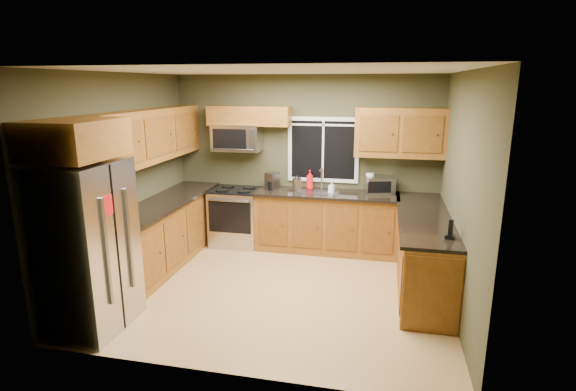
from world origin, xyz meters
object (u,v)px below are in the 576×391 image
at_px(refrigerator, 87,247).
at_px(coffee_maker, 272,181).
at_px(paper_towel_roll, 370,182).
at_px(soap_bottle_b, 332,187).
at_px(range, 236,216).
at_px(cordless_phone, 450,233).
at_px(toaster_oven, 380,185).
at_px(soap_bottle_a, 310,180).
at_px(microwave, 237,138).
at_px(kettle, 297,184).

relative_size(refrigerator, coffee_maker, 6.76).
xyz_separation_m(refrigerator, paper_towel_roll, (2.78, 2.98, 0.19)).
xyz_separation_m(coffee_maker, soap_bottle_b, (0.94, -0.03, -0.04)).
bearing_deg(range, refrigerator, -103.97).
height_order(range, cordless_phone, cordless_phone).
xyz_separation_m(toaster_oven, coffee_maker, (-1.66, -0.09, -0.00)).
xyz_separation_m(range, coffee_maker, (0.59, 0.06, 0.60)).
height_order(soap_bottle_a, cordless_phone, soap_bottle_a).
height_order(refrigerator, soap_bottle_b, refrigerator).
xyz_separation_m(soap_bottle_a, cordless_phone, (1.86, -1.97, -0.09)).
distance_m(refrigerator, soap_bottle_a, 3.49).
height_order(microwave, cordless_phone, microwave).
xyz_separation_m(coffee_maker, kettle, (0.41, -0.07, -0.01)).
relative_size(coffee_maker, soap_bottle_a, 0.87).
height_order(microwave, toaster_oven, microwave).
xyz_separation_m(refrigerator, microwave, (0.69, 2.91, 0.83)).
height_order(refrigerator, microwave, microwave).
distance_m(toaster_oven, soap_bottle_b, 0.73).
bearing_deg(toaster_oven, range, -176.26).
bearing_deg(coffee_maker, kettle, -9.45).
xyz_separation_m(range, kettle, (1.00, -0.01, 0.59)).
relative_size(range, microwave, 1.23).
height_order(toaster_oven, coffee_maker, coffee_maker).
relative_size(coffee_maker, soap_bottle_b, 1.55).
xyz_separation_m(paper_towel_roll, cordless_phone, (0.94, -2.00, -0.08)).
distance_m(kettle, soap_bottle_a, 0.26).
distance_m(toaster_oven, coffee_maker, 1.66).
relative_size(microwave, cordless_phone, 3.60).
height_order(soap_bottle_b, cordless_phone, cordless_phone).
bearing_deg(soap_bottle_b, refrigerator, -128.40).
xyz_separation_m(range, paper_towel_roll, (2.09, 0.21, 0.62)).
bearing_deg(paper_towel_roll, kettle, -168.56).
bearing_deg(refrigerator, cordless_phone, 14.71).
distance_m(refrigerator, coffee_maker, 3.11).
bearing_deg(kettle, microwave, 171.63).
bearing_deg(coffee_maker, refrigerator, -114.27).
distance_m(kettle, soap_bottle_b, 0.53).
relative_size(coffee_maker, kettle, 1.05).
bearing_deg(soap_bottle_b, coffee_maker, 178.33).
xyz_separation_m(range, cordless_phone, (3.03, -1.79, 0.53)).
relative_size(range, soap_bottle_b, 5.46).
relative_size(toaster_oven, soap_bottle_a, 1.56).
bearing_deg(refrigerator, toaster_oven, 44.81).
bearing_deg(soap_bottle_b, soap_bottle_a, 157.59).
height_order(toaster_oven, kettle, toaster_oven).
bearing_deg(coffee_maker, paper_towel_roll, 5.77).
bearing_deg(toaster_oven, coffee_maker, -176.94).
bearing_deg(microwave, paper_towel_roll, 2.03).
bearing_deg(paper_towel_roll, cordless_phone, -64.95).
height_order(coffee_maker, paper_towel_roll, paper_towel_roll).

